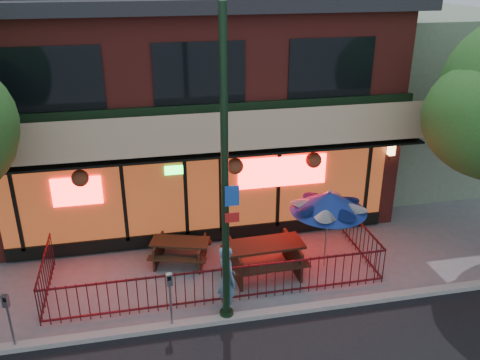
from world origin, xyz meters
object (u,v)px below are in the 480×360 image
object	(u,v)px
pedestrian	(227,279)
street_light	(225,196)
picnic_table_right	(264,253)
parking_meter_near	(170,292)
patio_umbrella	(329,202)
parking_meter_far	(8,313)
picnic_table_left	(180,248)

from	to	relation	value
pedestrian	street_light	bearing A→B (deg)	150.76
picnic_table_right	pedestrian	bearing A→B (deg)	-132.20
parking_meter_near	patio_umbrella	bearing A→B (deg)	21.84
parking_meter_far	pedestrian	bearing A→B (deg)	4.73
patio_umbrella	parking_meter_near	xyz separation A→B (m)	(-4.28, -1.71, -0.97)
pedestrian	parking_meter_near	bearing A→B (deg)	89.90
pedestrian	parking_meter_far	xyz separation A→B (m)	(-4.69, -0.39, 0.07)
picnic_table_right	pedestrian	size ratio (longest dim) A/B	1.21
pedestrian	picnic_table_left	bearing A→B (deg)	4.43
picnic_table_left	picnic_table_right	distance (m)	2.33
street_light	picnic_table_right	distance (m)	3.35
patio_umbrella	parking_meter_far	size ratio (longest dim) A/B	1.64
parking_meter_near	parking_meter_far	xyz separation A→B (m)	(-3.35, 0.00, -0.04)
parking_meter_near	picnic_table_left	bearing A→B (deg)	80.17
picnic_table_left	parking_meter_far	world-z (taller)	parking_meter_far
street_light	parking_meter_near	bearing A→B (deg)	-176.52
picnic_table_left	patio_umbrella	xyz separation A→B (m)	(3.81, -1.00, 1.50)
picnic_table_left	parking_meter_far	xyz separation A→B (m)	(-3.81, -2.71, 0.50)
picnic_table_right	patio_umbrella	distance (m)	2.17
picnic_table_left	picnic_table_right	bearing A→B (deg)	-23.86
picnic_table_left	patio_umbrella	bearing A→B (deg)	-14.66
street_light	parking_meter_far	size ratio (longest dim) A/B	5.05
parking_meter_near	picnic_table_right	bearing A→B (deg)	34.27
picnic_table_left	parking_meter_near	xyz separation A→B (m)	(-0.47, -2.71, 0.53)
picnic_table_left	pedestrian	xyz separation A→B (m)	(0.87, -2.32, 0.43)
street_light	picnic_table_left	xyz separation A→B (m)	(-0.80, 2.63, -2.71)
picnic_table_right	picnic_table_left	bearing A→B (deg)	156.14
parking_meter_near	street_light	bearing A→B (deg)	3.48
pedestrian	parking_meter_near	distance (m)	1.40
patio_umbrella	picnic_table_left	bearing A→B (deg)	165.34
street_light	patio_umbrella	world-z (taller)	street_light
parking_meter_near	parking_meter_far	world-z (taller)	parking_meter_near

